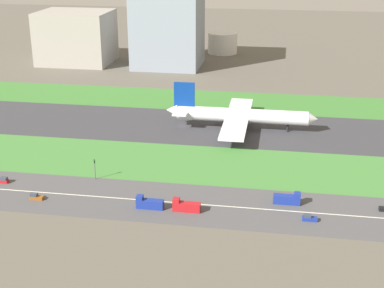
{
  "coord_description": "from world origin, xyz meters",
  "views": [
    {
      "loc": [
        41.84,
        -226.73,
        79.82
      ],
      "look_at": [
        10.42,
        -36.5,
        6.0
      ],
      "focal_mm": 51.98,
      "sensor_mm": 36.0,
      "label": 1
    }
  ],
  "objects_px": {
    "truck_0": "(288,199)",
    "terminal_building": "(76,37)",
    "car_3": "(2,180)",
    "traffic_light": "(95,168)",
    "airliner": "(238,115)",
    "truck_2": "(149,203)",
    "hangar_building": "(168,23)",
    "car_1": "(309,218)",
    "car_2": "(36,197)",
    "truck_1": "(186,206)",
    "fuel_tank_west": "(223,43)"
  },
  "relations": [
    {
      "from": "terminal_building",
      "to": "fuel_tank_west",
      "type": "bearing_deg",
      "value": 26.62
    },
    {
      "from": "traffic_light",
      "to": "car_1",
      "type": "bearing_deg",
      "value": -14.08
    },
    {
      "from": "car_3",
      "to": "traffic_light",
      "type": "bearing_deg",
      "value": 14.82
    },
    {
      "from": "fuel_tank_west",
      "to": "truck_2",
      "type": "bearing_deg",
      "value": -89.01
    },
    {
      "from": "car_2",
      "to": "hangar_building",
      "type": "xyz_separation_m",
      "value": [
        3.52,
        192.0,
        25.85
      ]
    },
    {
      "from": "airliner",
      "to": "truck_1",
      "type": "relative_size",
      "value": 7.74
    },
    {
      "from": "truck_2",
      "to": "hangar_building",
      "type": "height_order",
      "value": "hangar_building"
    },
    {
      "from": "truck_0",
      "to": "terminal_building",
      "type": "xyz_separation_m",
      "value": [
        -135.96,
        182.0,
        14.76
      ]
    },
    {
      "from": "car_1",
      "to": "terminal_building",
      "type": "distance_m",
      "value": 239.49
    },
    {
      "from": "car_3",
      "to": "traffic_light",
      "type": "height_order",
      "value": "traffic_light"
    },
    {
      "from": "airliner",
      "to": "car_2",
      "type": "relative_size",
      "value": 14.77
    },
    {
      "from": "car_1",
      "to": "truck_0",
      "type": "distance_m",
      "value": 11.87
    },
    {
      "from": "truck_2",
      "to": "terminal_building",
      "type": "height_order",
      "value": "terminal_building"
    },
    {
      "from": "hangar_building",
      "to": "fuel_tank_west",
      "type": "xyz_separation_m",
      "value": [
        29.43,
        45.0,
        -19.64
      ]
    },
    {
      "from": "car_3",
      "to": "truck_0",
      "type": "xyz_separation_m",
      "value": [
        95.62,
        -0.0,
        0.75
      ]
    },
    {
      "from": "truck_0",
      "to": "fuel_tank_west",
      "type": "distance_m",
      "value": 231.71
    },
    {
      "from": "traffic_light",
      "to": "terminal_building",
      "type": "relative_size",
      "value": 0.16
    },
    {
      "from": "truck_1",
      "to": "hangar_building",
      "type": "height_order",
      "value": "hangar_building"
    },
    {
      "from": "car_3",
      "to": "truck_2",
      "type": "relative_size",
      "value": 0.52
    },
    {
      "from": "car_3",
      "to": "car_2",
      "type": "distance_m",
      "value": 19.3
    },
    {
      "from": "truck_2",
      "to": "car_2",
      "type": "height_order",
      "value": "truck_2"
    },
    {
      "from": "car_1",
      "to": "car_2",
      "type": "relative_size",
      "value": 1.0
    },
    {
      "from": "truck_0",
      "to": "car_2",
      "type": "relative_size",
      "value": 1.91
    },
    {
      "from": "truck_1",
      "to": "traffic_light",
      "type": "relative_size",
      "value": 1.17
    },
    {
      "from": "car_1",
      "to": "truck_1",
      "type": "distance_m",
      "value": 36.98
    },
    {
      "from": "car_3",
      "to": "traffic_light",
      "type": "distance_m",
      "value": 31.44
    },
    {
      "from": "car_1",
      "to": "car_3",
      "type": "bearing_deg",
      "value": -5.6
    },
    {
      "from": "car_1",
      "to": "truck_1",
      "type": "relative_size",
      "value": 0.52
    },
    {
      "from": "airliner",
      "to": "car_1",
      "type": "height_order",
      "value": "airliner"
    },
    {
      "from": "truck_2",
      "to": "truck_1",
      "type": "bearing_deg",
      "value": -180.0
    },
    {
      "from": "car_3",
      "to": "truck_2",
      "type": "distance_m",
      "value": 54.48
    },
    {
      "from": "truck_2",
      "to": "terminal_building",
      "type": "distance_m",
      "value": 214.24
    },
    {
      "from": "truck_1",
      "to": "car_2",
      "type": "distance_m",
      "value": 48.5
    },
    {
      "from": "car_1",
      "to": "traffic_light",
      "type": "height_order",
      "value": "traffic_light"
    },
    {
      "from": "airliner",
      "to": "terminal_building",
      "type": "bearing_deg",
      "value": 135.09
    },
    {
      "from": "car_1",
      "to": "hangar_building",
      "type": "distance_m",
      "value": 210.35
    },
    {
      "from": "car_2",
      "to": "fuel_tank_west",
      "type": "distance_m",
      "value": 239.36
    },
    {
      "from": "traffic_light",
      "to": "truck_0",
      "type": "bearing_deg",
      "value": -6.97
    },
    {
      "from": "traffic_light",
      "to": "hangar_building",
      "type": "height_order",
      "value": "hangar_building"
    },
    {
      "from": "car_3",
      "to": "car_2",
      "type": "bearing_deg",
      "value": -31.21
    },
    {
      "from": "car_3",
      "to": "hangar_building",
      "type": "height_order",
      "value": "hangar_building"
    },
    {
      "from": "car_3",
      "to": "hangar_building",
      "type": "bearing_deg",
      "value": 83.72
    },
    {
      "from": "truck_1",
      "to": "hangar_building",
      "type": "distance_m",
      "value": 198.79
    },
    {
      "from": "hangar_building",
      "to": "car_2",
      "type": "bearing_deg",
      "value": -91.05
    },
    {
      "from": "car_1",
      "to": "terminal_building",
      "type": "height_order",
      "value": "terminal_building"
    },
    {
      "from": "truck_2",
      "to": "traffic_light",
      "type": "xyz_separation_m",
      "value": [
        -23.33,
        17.99,
        2.62
      ]
    },
    {
      "from": "truck_2",
      "to": "truck_1",
      "type": "distance_m",
      "value": 11.44
    },
    {
      "from": "car_1",
      "to": "airliner",
      "type": "bearing_deg",
      "value": -70.3
    },
    {
      "from": "car_1",
      "to": "car_2",
      "type": "height_order",
      "value": "same"
    },
    {
      "from": "truck_0",
      "to": "truck_2",
      "type": "bearing_deg",
      "value": -166.63
    }
  ]
}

